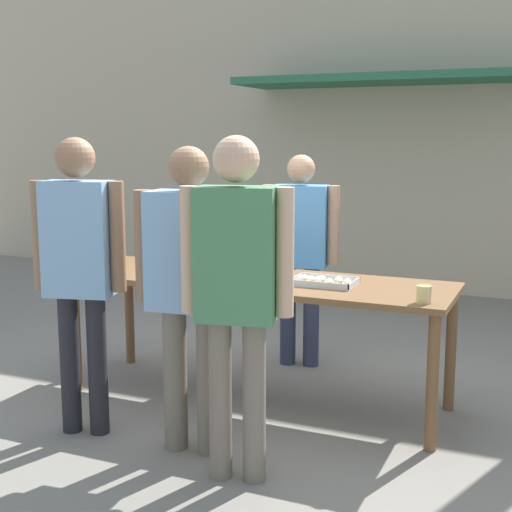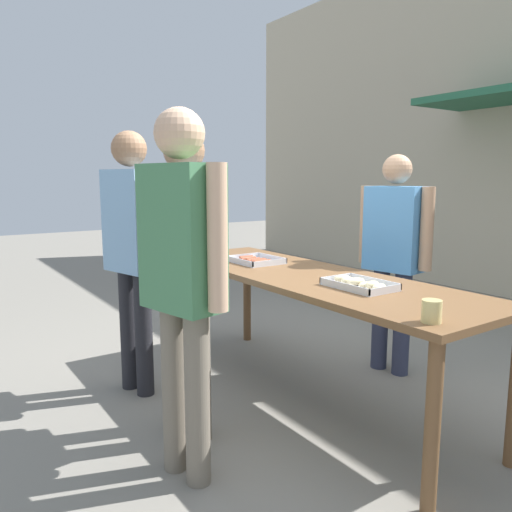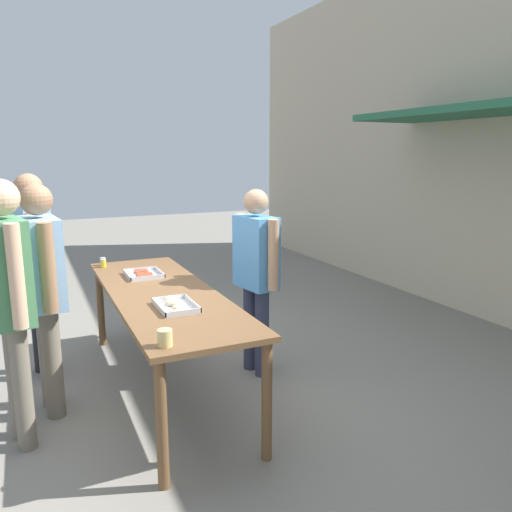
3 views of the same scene
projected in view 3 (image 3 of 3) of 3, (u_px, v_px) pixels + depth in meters
name	position (u px, v px, depth m)	size (l,w,h in m)	color
ground_plane	(166.00, 389.00, 4.24)	(24.00, 24.00, 0.00)	gray
serving_table	(163.00, 302.00, 4.08)	(2.63, 0.81, 0.86)	brown
food_tray_sausages	(144.00, 275.00, 4.56)	(0.37, 0.31, 0.04)	silver
food_tray_buns	(176.00, 305.00, 3.61)	(0.40, 0.26, 0.06)	silver
condiment_jar_mustard	(103.00, 262.00, 4.99)	(0.06, 0.06, 0.08)	#567A38
condiment_jar_ketchup	(103.00, 263.00, 4.91)	(0.06, 0.06, 0.08)	gold
beer_cup	(165.00, 338.00, 2.90)	(0.09, 0.09, 0.10)	#DBC67A
person_server_behind_table	(256.00, 266.00, 4.38)	(0.60, 0.30, 1.66)	#333851
person_customer_holding_hotdog	(35.00, 257.00, 4.30)	(0.56, 0.31, 1.80)	#232328
person_customer_with_cup	(10.00, 290.00, 3.24)	(0.57, 0.30, 1.81)	#756B5B
person_customer_waiting_in_line	(43.00, 281.00, 3.68)	(0.66, 0.30, 1.75)	#756B5B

